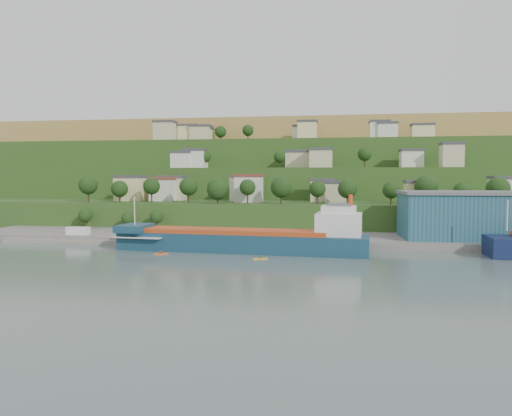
% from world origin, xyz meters
% --- Properties ---
extents(ground, '(500.00, 500.00, 0.00)m').
position_xyz_m(ground, '(0.00, 0.00, 0.00)').
color(ground, '#4C5C56').
rests_on(ground, ground).
extents(quay, '(220.00, 26.00, 4.00)m').
position_xyz_m(quay, '(20.00, 28.00, 0.00)').
color(quay, slate).
rests_on(quay, ground).
extents(pebble_beach, '(40.00, 18.00, 2.40)m').
position_xyz_m(pebble_beach, '(-55.00, 22.00, 0.00)').
color(pebble_beach, slate).
rests_on(pebble_beach, ground).
extents(hillside, '(360.00, 210.61, 96.00)m').
position_xyz_m(hillside, '(-0.01, 168.69, 0.09)').
color(hillside, '#284719').
rests_on(hillside, ground).
extents(cargo_ship_near, '(63.78, 13.96, 16.25)m').
position_xyz_m(cargo_ship_near, '(-3.31, 8.38, 2.60)').
color(cargo_ship_near, '#14364E').
rests_on(cargo_ship_near, ground).
extents(warehouse, '(31.90, 20.51, 12.80)m').
position_xyz_m(warehouse, '(51.18, 28.24, 8.43)').
color(warehouse, '#1E4A5C').
rests_on(warehouse, quay).
extents(caravan, '(6.52, 2.85, 3.01)m').
position_xyz_m(caravan, '(-55.31, 19.13, 2.71)').
color(caravan, white).
rests_on(caravan, pebble_beach).
extents(dinghy, '(4.63, 2.26, 0.89)m').
position_xyz_m(dinghy, '(-41.64, 16.01, 1.64)').
color(dinghy, silver).
rests_on(dinghy, pebble_beach).
extents(kayak_orange, '(3.56, 1.79, 0.89)m').
position_xyz_m(kayak_orange, '(-23.52, 0.86, 0.26)').
color(kayak_orange, '#EE5715').
rests_on(kayak_orange, ground).
extents(kayak_yellow, '(3.41, 1.48, 0.84)m').
position_xyz_m(kayak_yellow, '(1.40, -2.47, 0.25)').
color(kayak_yellow, gold).
rests_on(kayak_yellow, ground).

